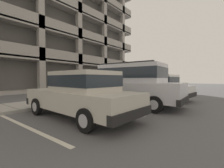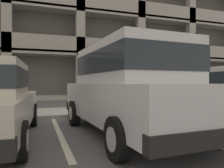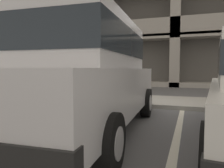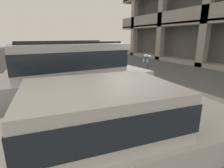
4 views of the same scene
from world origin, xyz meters
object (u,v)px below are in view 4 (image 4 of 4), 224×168
Objects in this scene: red_sedan at (61,68)px; dark_hatchback at (113,131)px; silver_suv at (70,75)px; parking_meter_near at (147,65)px.

dark_hatchback is at bearing -0.08° from red_sedan.
silver_suv is 2.94m from red_sedan.
silver_suv is 2.74m from parking_meter_near.
parking_meter_near reaches higher than dark_hatchback.
red_sedan is at bearing -177.10° from dark_hatchback.
silver_suv is at bearing -89.49° from parking_meter_near.
dark_hatchback is (2.92, -0.04, -0.27)m from silver_suv.
dark_hatchback is 3.24× the size of parking_meter_near.
silver_suv is 3.42× the size of parking_meter_near.
red_sedan is 0.98× the size of dark_hatchback.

